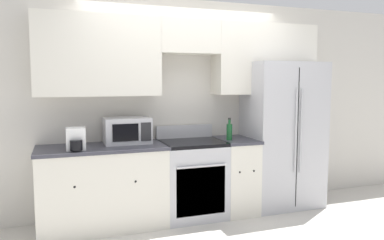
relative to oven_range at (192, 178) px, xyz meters
The scene contains 9 objects.
ground_plane 0.55m from the oven_range, 90.23° to the right, with size 12.00×12.00×0.00m, color beige.
wall_back 1.13m from the oven_range, 90.28° to the left, with size 8.00×0.39×2.60m.
lower_cabinets_left 1.04m from the oven_range, behind, with size 1.38×0.64×0.91m.
lower_cabinets_right 0.56m from the oven_range, ahead, with size 0.43×0.64×0.91m.
oven_range is the anchor object (origin of this frame).
refrigerator 1.32m from the oven_range, ahead, with size 0.95×0.73×1.84m.
microwave 0.96m from the oven_range, behind, with size 0.51×0.36×0.29m.
bottle 0.72m from the oven_range, ahead, with size 0.07×0.07×0.27m.
electric_kettle 1.43m from the oven_range, behind, with size 0.19×0.25×0.23m.
Camera 1 is at (-1.45, -3.79, 1.61)m, focal length 35.00 mm.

